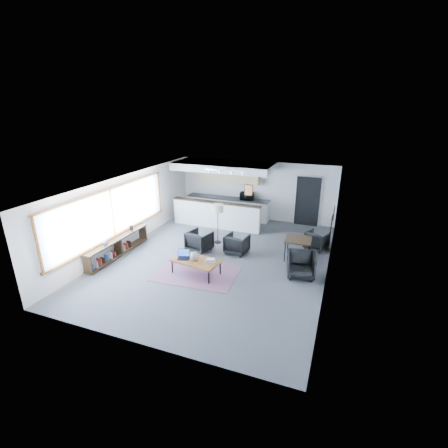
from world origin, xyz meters
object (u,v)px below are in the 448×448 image
(floor_lamp, at_px, (218,210))
(dining_chair_near, at_px, (301,266))
(ceramic_pot, at_px, (195,256))
(armchair_right, at_px, (237,243))
(microwave, at_px, (247,195))
(armchair_left, at_px, (199,240))
(coffee_table, at_px, (196,261))
(dining_table, at_px, (298,241))
(laptop, at_px, (184,255))
(dining_chair_far, at_px, (317,241))
(book_stack, at_px, (211,260))

(floor_lamp, bearing_deg, dining_chair_near, -24.61)
(ceramic_pot, bearing_deg, armchair_right, 69.75)
(microwave, bearing_deg, floor_lamp, -103.74)
(armchair_left, bearing_deg, microwave, -84.85)
(coffee_table, distance_m, ceramic_pot, 0.18)
(ceramic_pot, relative_size, armchair_left, 0.35)
(dining_table, height_order, microwave, microwave)
(armchair_right, height_order, dining_chair_near, armchair_right)
(laptop, distance_m, armchair_right, 2.16)
(dining_chair_near, bearing_deg, coffee_table, -174.15)
(dining_table, relative_size, dining_chair_near, 1.26)
(armchair_right, bearing_deg, dining_chair_far, -145.16)
(armchair_right, relative_size, microwave, 1.26)
(laptop, bearing_deg, dining_table, 15.35)
(coffee_table, height_order, book_stack, book_stack)
(coffee_table, relative_size, microwave, 2.58)
(book_stack, bearing_deg, ceramic_pot, -167.34)
(dining_table, relative_size, dining_chair_far, 1.44)
(dining_table, bearing_deg, dining_chair_far, 63.09)
(dining_chair_far, bearing_deg, dining_table, 83.39)
(ceramic_pot, height_order, floor_lamp, floor_lamp)
(microwave, bearing_deg, armchair_left, -107.79)
(armchair_right, relative_size, floor_lamp, 0.50)
(microwave, bearing_deg, book_stack, -93.70)
(dining_table, distance_m, dining_chair_far, 1.20)
(book_stack, height_order, dining_chair_near, dining_chair_near)
(dining_table, bearing_deg, armchair_left, -170.14)
(laptop, height_order, dining_chair_near, laptop)
(coffee_table, distance_m, microwave, 5.43)
(ceramic_pot, distance_m, book_stack, 0.50)
(book_stack, bearing_deg, floor_lamp, 107.08)
(armchair_left, xyz_separation_m, armchair_right, (1.31, 0.27, -0.02))
(coffee_table, height_order, dining_chair_near, dining_chair_near)
(floor_lamp, xyz_separation_m, microwave, (0.23, 2.89, -0.17))
(coffee_table, xyz_separation_m, floor_lamp, (-0.29, 2.49, 0.86))
(dining_table, bearing_deg, coffee_table, -141.26)
(laptop, xyz_separation_m, microwave, (0.36, 5.37, 0.59))
(floor_lamp, distance_m, dining_chair_far, 3.74)
(armchair_left, height_order, microwave, microwave)
(coffee_table, height_order, armchair_left, armchair_left)
(ceramic_pot, relative_size, book_stack, 0.89)
(floor_lamp, bearing_deg, dining_chair_far, 11.48)
(coffee_table, height_order, armchair_right, armchair_right)
(book_stack, xyz_separation_m, armchair_left, (-1.08, 1.52, -0.11))
(armchair_left, height_order, dining_chair_near, armchair_left)
(ceramic_pot, bearing_deg, coffee_table, 52.74)
(coffee_table, height_order, floor_lamp, floor_lamp)
(dining_chair_far, height_order, microwave, microwave)
(book_stack, bearing_deg, armchair_left, 125.43)
(floor_lamp, height_order, dining_table, floor_lamp)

